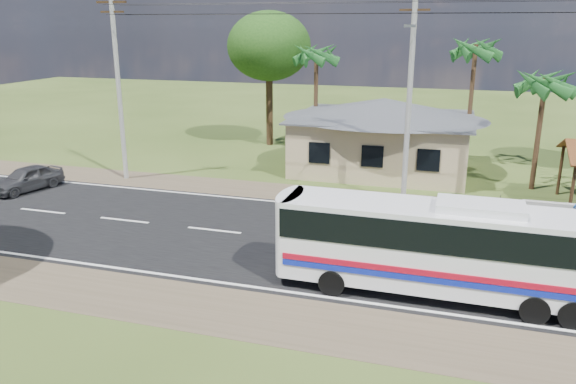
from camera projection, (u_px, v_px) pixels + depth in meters
The scene contains 11 objects.
ground at pixel (314, 242), 23.31m from camera, with size 120.00×120.00×0.00m, color #2E4117.
road at pixel (314, 242), 23.31m from camera, with size 120.00×16.00×0.03m.
house at pixel (383, 127), 34.18m from camera, with size 12.40×10.00×5.00m.
utility_poles at pixel (403, 87), 26.85m from camera, with size 32.80×2.22×11.00m.
palm_near at pixel (545, 83), 29.11m from camera, with size 2.80×2.80×6.70m.
palm_mid at pixel (475, 50), 33.79m from camera, with size 2.80×2.80×8.20m.
palm_far at pixel (316, 55), 37.16m from camera, with size 2.80×2.80×7.70m.
tree_behind_house at pixel (269, 47), 39.97m from camera, with size 6.00×6.00×9.61m.
coach_bus at pixel (448, 242), 18.14m from camera, with size 10.78×2.42×3.34m.
motorcycle at pixel (490, 204), 26.85m from camera, with size 0.56×1.60×0.84m, color black.
small_car at pixel (27, 178), 30.30m from camera, with size 1.58×3.93×1.34m, color #2A2A2C.
Camera 1 is at (5.27, -21.10, 8.70)m, focal length 35.00 mm.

